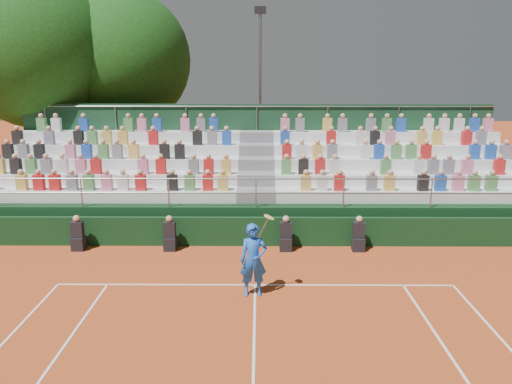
{
  "coord_description": "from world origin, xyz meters",
  "views": [
    {
      "loc": [
        0.11,
        -12.82,
        5.83
      ],
      "look_at": [
        0.0,
        3.5,
        1.8
      ],
      "focal_mm": 35.0,
      "sensor_mm": 36.0,
      "label": 1
    }
  ],
  "objects_px": {
    "tree_west": "(36,52)",
    "tree_east": "(123,60)",
    "floodlight_mast": "(260,83)",
    "tennis_player": "(253,260)"
  },
  "relations": [
    {
      "from": "tree_west",
      "to": "tree_east",
      "type": "bearing_deg",
      "value": 24.69
    },
    {
      "from": "tree_west",
      "to": "tree_east",
      "type": "relative_size",
      "value": 1.06
    },
    {
      "from": "tree_west",
      "to": "tree_east",
      "type": "xyz_separation_m",
      "value": [
        3.53,
        1.62,
        -0.33
      ]
    },
    {
      "from": "floodlight_mast",
      "to": "tree_east",
      "type": "bearing_deg",
      "value": -166.87
    },
    {
      "from": "tennis_player",
      "to": "floodlight_mast",
      "type": "height_order",
      "value": "floodlight_mast"
    },
    {
      "from": "tennis_player",
      "to": "tree_west",
      "type": "distance_m",
      "value": 16.11
    },
    {
      "from": "tree_west",
      "to": "floodlight_mast",
      "type": "xyz_separation_m",
      "value": [
        10.23,
        3.18,
        -1.45
      ]
    },
    {
      "from": "tennis_player",
      "to": "floodlight_mast",
      "type": "distance_m",
      "value": 15.06
    },
    {
      "from": "tree_east",
      "to": "floodlight_mast",
      "type": "xyz_separation_m",
      "value": [
        6.7,
        1.56,
        -1.12
      ]
    },
    {
      "from": "tennis_player",
      "to": "floodlight_mast",
      "type": "bearing_deg",
      "value": 89.25
    }
  ]
}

